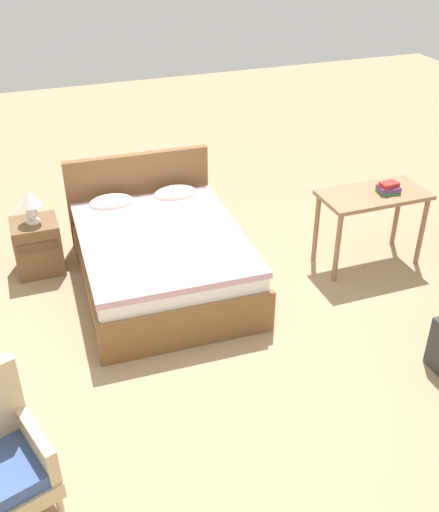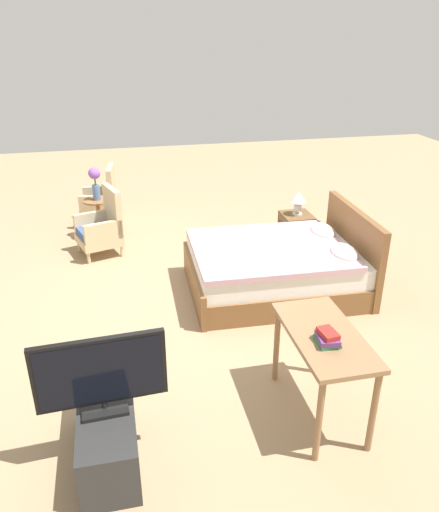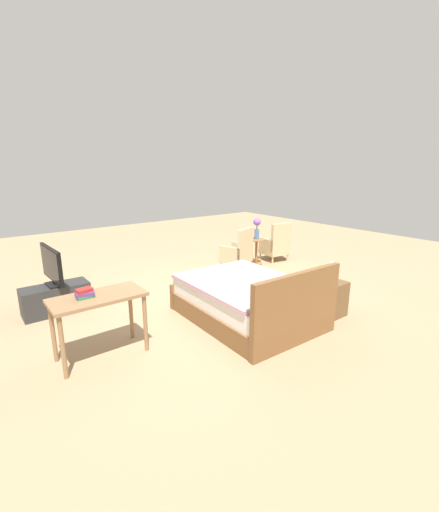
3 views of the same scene
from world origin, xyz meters
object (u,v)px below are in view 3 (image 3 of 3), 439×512
object	(u,v)px
flower_vase	(257,226)
nightstand	(329,298)
armchair_by_window_left	(276,245)
armchair_by_window_right	(238,253)
tv_stand	(56,299)
bed	(249,301)
vanity_desk	(98,305)
table_lamp	(332,268)
side_table	(256,248)
book_stack	(85,293)
tv_flatscreen	(52,266)

from	to	relation	value
flower_vase	nightstand	xyz separation A→B (m)	(1.05, 2.68, -0.62)
armchair_by_window_left	armchair_by_window_right	distance (m)	1.17
tv_stand	nightstand	bearing A→B (deg)	140.79
armchair_by_window_left	flower_vase	size ratio (longest dim) A/B	1.93
bed	vanity_desk	world-z (taller)	bed
armchair_by_window_left	vanity_desk	bearing A→B (deg)	19.38
bed	vanity_desk	xyz separation A→B (m)	(2.04, -0.34, 0.35)
table_lamp	tv_stand	bearing A→B (deg)	-39.21
side_table	nightstand	xyz separation A→B (m)	(1.05, 2.68, -0.10)
nightstand	book_stack	xyz separation A→B (m)	(3.23, -0.99, 0.54)
armchair_by_window_left	armchair_by_window_right	world-z (taller)	same
armchair_by_window_left	side_table	xyz separation A→B (m)	(0.59, -0.05, -0.00)
tv_stand	vanity_desk	world-z (taller)	vanity_desk
book_stack	table_lamp	bearing A→B (deg)	162.93
flower_vase	nightstand	distance (m)	2.94
armchair_by_window_right	table_lamp	distance (m)	2.70
side_table	tv_stand	size ratio (longest dim) A/B	0.62
armchair_by_window_left	book_stack	size ratio (longest dim) A/B	4.29
side_table	armchair_by_window_left	bearing A→B (deg)	175.22
armchair_by_window_right	book_stack	size ratio (longest dim) A/B	4.29
table_lamp	nightstand	bearing A→B (deg)	-90.00
nightstand	table_lamp	distance (m)	0.48
bed	table_lamp	size ratio (longest dim) A/B	6.15
armchair_by_window_right	nightstand	xyz separation A→B (m)	(0.47, 2.63, -0.11)
vanity_desk	armchair_by_window_right	bearing A→B (deg)	-154.94
tv_stand	book_stack	size ratio (longest dim) A/B	4.48
table_lamp	armchair_by_window_right	bearing A→B (deg)	-100.22
armchair_by_window_left	tv_stand	xyz separation A→B (m)	(4.87, -0.00, -0.16)
bed	tv_stand	world-z (taller)	bed
armchair_by_window_left	bed	bearing A→B (deg)	36.58
armchair_by_window_left	vanity_desk	xyz separation A→B (m)	(4.75, 1.67, 0.27)
book_stack	side_table	bearing A→B (deg)	-158.57
bed	table_lamp	xyz separation A→B (m)	(-1.07, 0.61, 0.45)
side_table	tv_flatscreen	world-z (taller)	tv_flatscreen
flower_vase	table_lamp	distance (m)	2.88
armchair_by_window_right	table_lamp	world-z (taller)	armchair_by_window_right
armchair_by_window_left	nightstand	world-z (taller)	armchair_by_window_left
armchair_by_window_left	flower_vase	world-z (taller)	flower_vase
bed	nightstand	distance (m)	1.23
side_table	table_lamp	world-z (taller)	table_lamp
tv_flatscreen	vanity_desk	distance (m)	1.68
armchair_by_window_left	vanity_desk	distance (m)	5.05
flower_vase	nightstand	world-z (taller)	flower_vase
armchair_by_window_left	tv_stand	distance (m)	4.87
tv_stand	armchair_by_window_right	bearing A→B (deg)	179.99
flower_vase	table_lamp	bearing A→B (deg)	68.49
vanity_desk	flower_vase	bearing A→B (deg)	-157.53
table_lamp	tv_flatscreen	bearing A→B (deg)	-39.19
bed	table_lamp	world-z (taller)	bed
armchair_by_window_right	tv_stand	distance (m)	3.70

